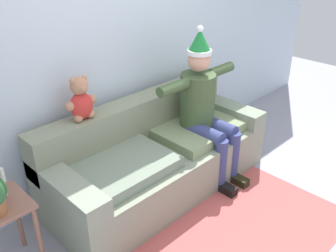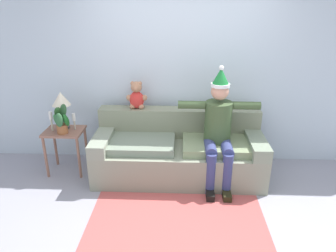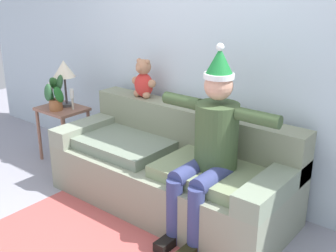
# 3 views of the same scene
# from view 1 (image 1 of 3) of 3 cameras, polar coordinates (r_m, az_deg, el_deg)

# --- Properties ---
(ground_plane) EXTENTS (10.00, 10.00, 0.00)m
(ground_plane) POSITION_cam_1_polar(r_m,az_deg,el_deg) (3.27, 11.17, -16.43)
(ground_plane) COLOR #9796A4
(back_wall) EXTENTS (7.00, 0.10, 2.70)m
(back_wall) POSITION_cam_1_polar(r_m,az_deg,el_deg) (3.54, -8.12, 12.72)
(back_wall) COLOR silver
(back_wall) RESTS_ON ground_plane
(couch) EXTENTS (2.21, 0.91, 0.85)m
(couch) POSITION_cam_1_polar(r_m,az_deg,el_deg) (3.57, -1.81, -4.76)
(couch) COLOR gray
(couch) RESTS_ON ground_plane
(person_seated) EXTENTS (1.02, 0.77, 1.52)m
(person_seated) POSITION_cam_1_polar(r_m,az_deg,el_deg) (3.59, 5.69, 3.19)
(person_seated) COLOR #3F5431
(person_seated) RESTS_ON ground_plane
(teddy_bear) EXTENTS (0.29, 0.17, 0.38)m
(teddy_bear) POSITION_cam_1_polar(r_m,az_deg,el_deg) (3.14, -13.30, 3.87)
(teddy_bear) COLOR red
(teddy_bear) RESTS_ON couch
(candle_short) EXTENTS (0.04, 0.04, 0.23)m
(candle_short) POSITION_cam_1_polar(r_m,az_deg,el_deg) (2.77, -24.23, -7.46)
(candle_short) COLOR beige
(candle_short) RESTS_ON side_table
(area_rug) EXTENTS (1.93, 1.11, 0.01)m
(area_rug) POSITION_cam_1_polar(r_m,az_deg,el_deg) (3.25, 11.71, -16.66)
(area_rug) COLOR #BB5350
(area_rug) RESTS_ON ground_plane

